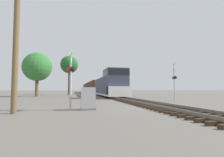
{
  "coord_description": "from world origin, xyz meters",
  "views": [
    {
      "loc": [
        -6.04,
        -12.48,
        1.34
      ],
      "look_at": [
        -2.45,
        4.09,
        2.38
      ],
      "focal_mm": 28.0,
      "sensor_mm": 36.0,
      "label": 1
    }
  ],
  "objects_px": {
    "utility_pole": "(16,44)",
    "crossing_signal_near": "(70,74)",
    "relay_cabinet": "(88,99)",
    "tree_mid_background": "(69,65)",
    "crossing_signal_far": "(174,79)",
    "tree_far_right": "(37,67)",
    "freight_train": "(94,87)"
  },
  "relations": [
    {
      "from": "crossing_signal_far",
      "to": "tree_mid_background",
      "type": "xyz_separation_m",
      "value": [
        -12.0,
        25.48,
        4.72
      ]
    },
    {
      "from": "utility_pole",
      "to": "tree_mid_background",
      "type": "height_order",
      "value": "tree_mid_background"
    },
    {
      "from": "tree_mid_background",
      "to": "freight_train",
      "type": "bearing_deg",
      "value": 60.99
    },
    {
      "from": "crossing_signal_near",
      "to": "crossing_signal_far",
      "type": "height_order",
      "value": "crossing_signal_far"
    },
    {
      "from": "relay_cabinet",
      "to": "tree_far_right",
      "type": "relative_size",
      "value": 0.18
    },
    {
      "from": "tree_far_right",
      "to": "crossing_signal_far",
      "type": "bearing_deg",
      "value": -44.08
    },
    {
      "from": "freight_train",
      "to": "crossing_signal_far",
      "type": "relative_size",
      "value": 15.87
    },
    {
      "from": "crossing_signal_far",
      "to": "tree_far_right",
      "type": "bearing_deg",
      "value": 64.38
    },
    {
      "from": "freight_train",
      "to": "tree_mid_background",
      "type": "xyz_separation_m",
      "value": [
        -7.28,
        -13.13,
        5.24
      ]
    },
    {
      "from": "crossing_signal_near",
      "to": "utility_pole",
      "type": "bearing_deg",
      "value": -81.11
    },
    {
      "from": "crossing_signal_far",
      "to": "relay_cabinet",
      "type": "height_order",
      "value": "crossing_signal_far"
    },
    {
      "from": "crossing_signal_far",
      "to": "tree_far_right",
      "type": "distance_m",
      "value": 24.5
    },
    {
      "from": "relay_cabinet",
      "to": "tree_far_right",
      "type": "bearing_deg",
      "value": 108.56
    },
    {
      "from": "relay_cabinet",
      "to": "tree_far_right",
      "type": "height_order",
      "value": "tree_far_right"
    },
    {
      "from": "utility_pole",
      "to": "tree_mid_background",
      "type": "bearing_deg",
      "value": 86.49
    },
    {
      "from": "crossing_signal_near",
      "to": "relay_cabinet",
      "type": "bearing_deg",
      "value": 82.46
    },
    {
      "from": "crossing_signal_far",
      "to": "tree_far_right",
      "type": "relative_size",
      "value": 0.53
    },
    {
      "from": "freight_train",
      "to": "tree_far_right",
      "type": "xyz_separation_m",
      "value": [
        -12.75,
        -21.69,
        3.49
      ]
    },
    {
      "from": "crossing_signal_near",
      "to": "tree_far_right",
      "type": "xyz_separation_m",
      "value": [
        -6.46,
        22.7,
        3.09
      ]
    },
    {
      "from": "crossing_signal_far",
      "to": "utility_pole",
      "type": "bearing_deg",
      "value": 134.17
    },
    {
      "from": "crossing_signal_far",
      "to": "utility_pole",
      "type": "distance_m",
      "value": 15.57
    },
    {
      "from": "crossing_signal_far",
      "to": "relay_cabinet",
      "type": "distance_m",
      "value": 11.55
    },
    {
      "from": "crossing_signal_far",
      "to": "utility_pole",
      "type": "height_order",
      "value": "utility_pole"
    },
    {
      "from": "relay_cabinet",
      "to": "utility_pole",
      "type": "relative_size",
      "value": 0.2
    },
    {
      "from": "utility_pole",
      "to": "tree_mid_background",
      "type": "distance_m",
      "value": 32.44
    },
    {
      "from": "utility_pole",
      "to": "crossing_signal_near",
      "type": "bearing_deg",
      "value": 17.86
    },
    {
      "from": "tree_far_right",
      "to": "freight_train",
      "type": "bearing_deg",
      "value": 59.54
    },
    {
      "from": "tree_mid_background",
      "to": "relay_cabinet",
      "type": "bearing_deg",
      "value": -86.09
    },
    {
      "from": "utility_pole",
      "to": "tree_mid_background",
      "type": "xyz_separation_m",
      "value": [
        1.98,
        32.21,
        3.33
      ]
    },
    {
      "from": "freight_train",
      "to": "crossing_signal_far",
      "type": "bearing_deg",
      "value": -83.03
    },
    {
      "from": "relay_cabinet",
      "to": "freight_train",
      "type": "bearing_deg",
      "value": 83.38
    },
    {
      "from": "crossing_signal_near",
      "to": "utility_pole",
      "type": "xyz_separation_m",
      "value": [
        -2.96,
        -0.95,
        1.5
      ]
    }
  ]
}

